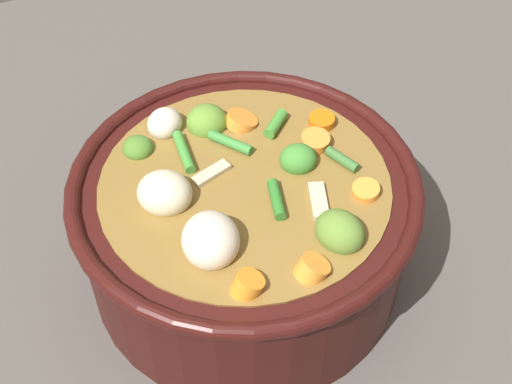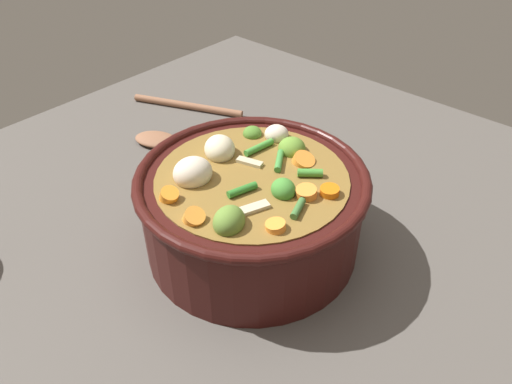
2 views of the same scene
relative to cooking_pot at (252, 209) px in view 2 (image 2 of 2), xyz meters
name	(u,v)px [view 2 (image 2 of 2)]	position (x,y,z in m)	size (l,w,h in m)	color
ground_plane	(252,244)	(0.00, 0.00, -0.06)	(1.10, 1.10, 0.00)	#514C47
cooking_pot	(252,209)	(0.00, 0.00, 0.00)	(0.29, 0.29, 0.14)	#38110F
wooden_spoon	(170,125)	(-0.32, 0.13, -0.06)	(0.21, 0.21, 0.01)	#8D5D42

